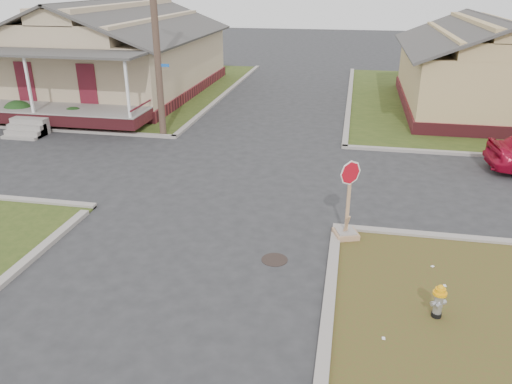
# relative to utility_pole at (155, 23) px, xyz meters

# --- Properties ---
(ground) EXTENTS (120.00, 120.00, 0.00)m
(ground) POSITION_rel_utility_pole_xyz_m (4.20, -8.90, -4.66)
(ground) COLOR #29292C
(ground) RESTS_ON ground
(verge_far_left) EXTENTS (19.00, 19.00, 0.05)m
(verge_far_left) POSITION_rel_utility_pole_xyz_m (-8.80, 9.10, -4.64)
(verge_far_left) COLOR #304217
(verge_far_left) RESTS_ON ground
(curbs) EXTENTS (80.00, 40.00, 0.12)m
(curbs) POSITION_rel_utility_pole_xyz_m (4.20, -3.90, -4.66)
(curbs) COLOR gray
(curbs) RESTS_ON ground
(manhole) EXTENTS (0.64, 0.64, 0.01)m
(manhole) POSITION_rel_utility_pole_xyz_m (6.40, -9.40, -4.66)
(manhole) COLOR black
(manhole) RESTS_ON ground
(corner_house) EXTENTS (10.10, 15.50, 5.30)m
(corner_house) POSITION_rel_utility_pole_xyz_m (-5.80, 7.78, -2.38)
(corner_house) COLOR maroon
(corner_house) RESTS_ON ground
(side_house_yellow) EXTENTS (7.60, 11.60, 4.70)m
(side_house_yellow) POSITION_rel_utility_pole_xyz_m (14.20, 7.60, -2.47)
(side_house_yellow) COLOR maroon
(side_house_yellow) RESTS_ON ground
(utility_pole) EXTENTS (1.80, 0.28, 9.00)m
(utility_pole) POSITION_rel_utility_pole_xyz_m (0.00, 0.00, 0.00)
(utility_pole) COLOR #483329
(utility_pole) RESTS_ON ground
(fire_hydrant) EXTENTS (0.28, 0.28, 0.74)m
(fire_hydrant) POSITION_rel_utility_pole_xyz_m (9.94, -11.01, -4.21)
(fire_hydrant) COLOR black
(fire_hydrant) RESTS_ON ground
(stop_sign) EXTENTS (0.60, 0.59, 2.12)m
(stop_sign) POSITION_rel_utility_pole_xyz_m (8.05, -7.96, -4.15)
(stop_sign) COLOR tan
(stop_sign) RESTS_ON ground
(hedge_left) EXTENTS (1.43, 1.17, 1.09)m
(hedge_left) POSITION_rel_utility_pole_xyz_m (-7.16, 0.37, -4.07)
(hedge_left) COLOR #183D16
(hedge_left) RESTS_ON verge_far_left
(hedge_right) EXTENTS (1.24, 1.01, 0.95)m
(hedge_right) POSITION_rel_utility_pole_xyz_m (-4.45, 0.51, -4.14)
(hedge_right) COLOR #183D16
(hedge_right) RESTS_ON verge_far_left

